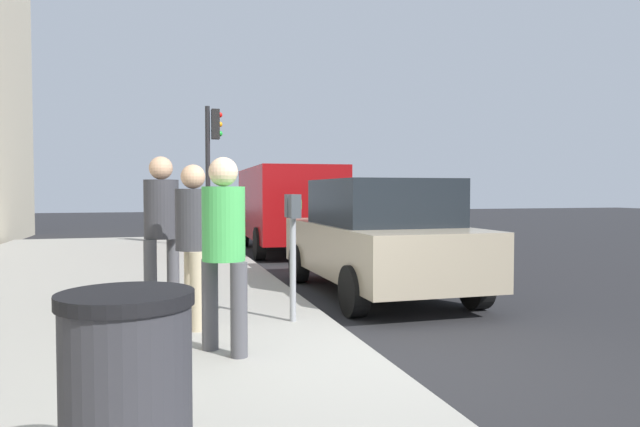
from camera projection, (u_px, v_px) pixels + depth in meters
name	position (u px, v px, depth m)	size (l,w,h in m)	color
ground_plane	(376.00, 368.00, 5.20)	(80.00, 80.00, 0.00)	#232326
sidewalk_slab	(8.00, 391.00, 4.39)	(28.00, 6.00, 0.15)	gray
parking_meter	(293.00, 230.00, 6.36)	(0.36, 0.12, 1.41)	gray
pedestrian_at_meter	(194.00, 232.00, 6.09)	(0.52, 0.38, 1.73)	tan
pedestrian_bystander	(224.00, 239.00, 5.10)	(0.46, 0.38, 1.75)	#47474C
parking_officer	(161.00, 219.00, 6.84)	(0.46, 0.41, 1.86)	#47474C
parked_sedan_near	(378.00, 237.00, 8.82)	(4.42, 2.00, 1.77)	gray
parked_van_far	(287.00, 204.00, 15.04)	(5.27, 2.27, 2.18)	maroon
traffic_signal	(212.00, 153.00, 14.73)	(0.24, 0.44, 3.60)	black
trash_bin	(127.00, 405.00, 2.53)	(0.59, 0.59, 1.01)	#2D2D33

